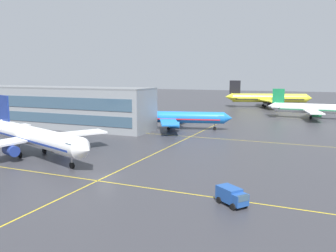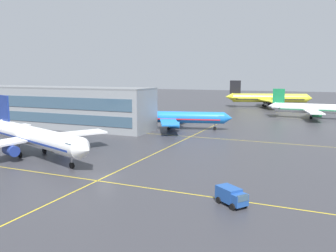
# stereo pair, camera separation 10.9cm
# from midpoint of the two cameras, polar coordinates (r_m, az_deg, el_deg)

# --- Properties ---
(ground_plane) EXTENTS (600.00, 600.00, 0.00)m
(ground_plane) POSITION_cam_midpoint_polar(r_m,az_deg,el_deg) (55.60, -10.22, -8.16)
(ground_plane) COLOR #333338
(airliner_front_gate) EXTENTS (35.00, 29.98, 11.23)m
(airliner_front_gate) POSITION_cam_midpoint_polar(r_m,az_deg,el_deg) (72.03, -20.80, -1.65)
(airliner_front_gate) COLOR white
(airliner_front_gate) RESTS_ON ground
(airliner_second_row) EXTENTS (32.22, 27.44, 10.15)m
(airliner_second_row) POSITION_cam_midpoint_polar(r_m,az_deg,el_deg) (101.05, 0.96, 1.43)
(airliner_second_row) COLOR blue
(airliner_second_row) RESTS_ON ground
(airliner_third_row) EXTENTS (33.49, 29.01, 10.45)m
(airliner_third_row) POSITION_cam_midpoint_polar(r_m,az_deg,el_deg) (135.80, 22.75, 2.61)
(airliner_third_row) COLOR white
(airliner_third_row) RESTS_ON ground
(airliner_far_left_stand) EXTENTS (40.08, 34.23, 12.73)m
(airliner_far_left_stand) POSITION_cam_midpoint_polar(r_m,az_deg,el_deg) (175.96, 15.82, 4.37)
(airliner_far_left_stand) COLOR yellow
(airliner_far_left_stand) RESTS_ON ground
(taxiway_markings) EXTENTS (148.14, 89.71, 0.01)m
(taxiway_markings) POSITION_cam_midpoint_polar(r_m,az_deg,el_deg) (71.10, -1.97, -4.38)
(taxiway_markings) COLOR yellow
(taxiway_markings) RESTS_ON ground
(service_truck_red_van) EXTENTS (4.40, 3.93, 2.10)m
(service_truck_red_van) POSITION_cam_midpoint_polar(r_m,az_deg,el_deg) (43.98, 10.26, -11.05)
(service_truck_red_van) COLOR #1E4793
(service_truck_red_van) RESTS_ON ground
(terminal_building) EXTENTS (67.59, 12.29, 12.00)m
(terminal_building) POSITION_cam_midpoint_polar(r_m,az_deg,el_deg) (113.34, -18.81, 3.03)
(terminal_building) COLOR gray
(terminal_building) RESTS_ON ground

